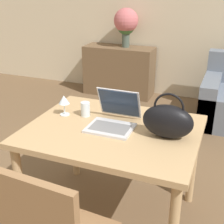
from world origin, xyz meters
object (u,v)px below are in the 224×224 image
Objects in this scene: drinking_glass at (85,109)px; wine_glass at (64,101)px; handbag at (168,121)px; flower_vase at (126,23)px; laptop at (115,116)px.

wine_glass is at bearing -165.47° from drinking_glass.
drinking_glass is 0.33× the size of handbag.
handbag is 0.58× the size of flower_vase.
handbag is at bearing -5.32° from wine_glass.
laptop is 1.08× the size of handbag.
laptop is 0.41m from wine_glass.
wine_glass reaches higher than drinking_glass.
flower_vase is at bearing 99.02° from wine_glass.
flower_vase reaches higher than drinking_glass.
flower_vase is at bearing 114.49° from handbag.
wine_glass is at bearing 177.42° from laptop.
handbag reaches higher than wine_glass.
flower_vase is at bearing 102.56° from drinking_glass.
laptop reaches higher than wine_glass.
laptop is at bearing -2.58° from wine_glass.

